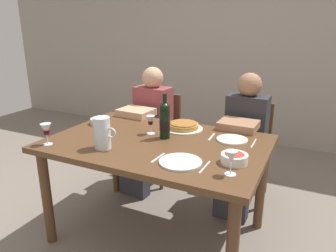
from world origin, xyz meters
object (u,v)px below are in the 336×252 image
object	(u,v)px
wine_glass_left_diner	(231,158)
wine_glass_right_diner	(46,130)
dinner_plate_left_setting	(232,140)
diner_left	(147,126)
baked_tart	(183,126)
wine_bottle	(165,120)
chair_right	(248,144)
dining_table	(157,153)
olive_bowl	(99,120)
chair_left	(160,131)
wine_glass_centre	(151,121)
dinner_plate_right_setting	(180,162)
water_pitcher	(102,135)
diner_right	(242,140)
salad_bowl	(234,158)

from	to	relation	value
wine_glass_left_diner	wine_glass_right_diner	world-z (taller)	wine_glass_right_diner
dinner_plate_left_setting	diner_left	xyz separation A→B (m)	(-0.93, 0.42, -0.15)
baked_tart	wine_glass_right_diner	size ratio (longest dim) A/B	2.04
wine_bottle	chair_right	size ratio (longest dim) A/B	0.37
dining_table	wine_glass_left_diner	world-z (taller)	wine_glass_left_diner
olive_bowl	wine_glass_left_diner	xyz separation A→B (m)	(1.21, -0.44, 0.07)
dinner_plate_left_setting	chair_left	size ratio (longest dim) A/B	0.25
wine_bottle	diner_left	xyz separation A→B (m)	(-0.48, 0.58, -0.28)
wine_glass_right_diner	wine_glass_centre	xyz separation A→B (m)	(0.52, 0.50, -0.01)
chair_left	diner_left	world-z (taller)	diner_left
dinner_plate_left_setting	dinner_plate_right_setting	bearing A→B (deg)	-108.87
wine_glass_centre	chair_right	distance (m)	1.05
water_pitcher	diner_right	world-z (taller)	diner_right
wine_glass_centre	diner_left	size ratio (longest dim) A/B	0.12
dining_table	diner_left	distance (m)	0.80
dinner_plate_left_setting	dining_table	bearing A→B (deg)	-153.15
dinner_plate_left_setting	chair_left	bearing A→B (deg)	144.26
dining_table	chair_right	distance (m)	1.04
diner_left	chair_left	bearing A→B (deg)	-89.28
baked_tart	salad_bowl	distance (m)	0.69
wine_glass_left_diner	dinner_plate_right_setting	bearing A→B (deg)	175.74
water_pitcher	diner_right	xyz separation A→B (m)	(0.70, 0.96, -0.24)
dining_table	chair_right	bearing A→B (deg)	63.79
wine_bottle	olive_bowl	size ratio (longest dim) A/B	2.21
wine_glass_centre	baked_tart	bearing A→B (deg)	49.38
dining_table	salad_bowl	size ratio (longest dim) A/B	9.47
wine_glass_centre	dinner_plate_left_setting	distance (m)	0.60
wine_glass_left_diner	chair_right	world-z (taller)	wine_glass_left_diner
wine_bottle	salad_bowl	bearing A→B (deg)	-20.76
wine_glass_centre	chair_left	world-z (taller)	wine_glass_centre
wine_bottle	dinner_plate_left_setting	size ratio (longest dim) A/B	1.48
water_pitcher	chair_right	bearing A→B (deg)	59.36
dining_table	chair_left	bearing A→B (deg)	116.39
water_pitcher	chair_left	world-z (taller)	water_pitcher
baked_tart	wine_glass_left_diner	world-z (taller)	wine_glass_left_diner
wine_glass_left_diner	dinner_plate_right_setting	size ratio (longest dim) A/B	0.54
dinner_plate_left_setting	chair_right	xyz separation A→B (m)	(-0.02, 0.68, -0.27)
diner_right	diner_left	bearing A→B (deg)	3.00
baked_tart	chair_right	distance (m)	0.77
wine_glass_left_diner	water_pitcher	bearing A→B (deg)	178.97
dining_table	diner_right	bearing A→B (deg)	56.78
olive_bowl	chair_right	size ratio (longest dim) A/B	0.17
chair_right	diner_right	xyz separation A→B (m)	(-0.01, -0.24, 0.12)
wine_glass_centre	chair_left	xyz separation A→B (m)	(-0.33, 0.78, -0.36)
wine_glass_centre	chair_right	bearing A→B (deg)	54.94
baked_tart	diner_left	bearing A→B (deg)	146.82
wine_bottle	diner_left	world-z (taller)	diner_left
dining_table	dinner_plate_right_setting	bearing A→B (deg)	-41.92
wine_glass_centre	diner_left	bearing A→B (deg)	122.40
olive_bowl	wine_glass_right_diner	bearing A→B (deg)	-92.23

